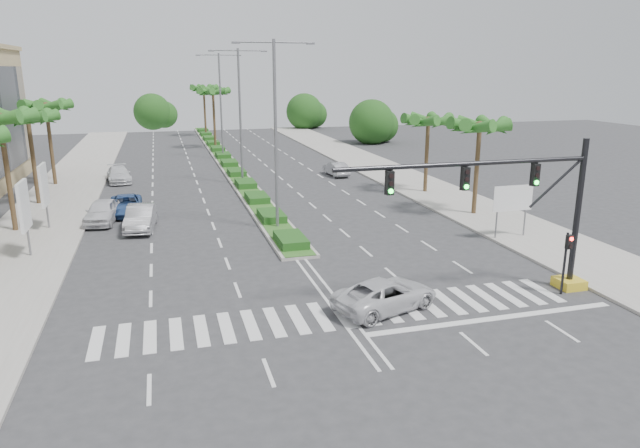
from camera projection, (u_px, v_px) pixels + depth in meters
The scene contains 26 objects.
ground at pixel (343, 314), 24.60m from camera, with size 160.00×160.00×0.00m, color #333335.
footpath_right at pixel (443, 196), 47.12m from camera, with size 6.00×120.00×0.15m, color gray.
footpath_left at pixel (43, 222), 39.19m from camera, with size 6.00×120.00×0.15m, color gray.
median at pixel (224, 159), 66.38m from camera, with size 2.20×75.00×0.20m, color gray.
median_grass at pixel (224, 158), 66.35m from camera, with size 1.80×75.00×0.04m, color #345C1F.
signal_gantry at pixel (536, 222), 26.11m from camera, with size 12.60×1.20×7.20m.
pedestrian_signal at pixel (567, 253), 26.20m from camera, with size 0.28×0.36×3.00m.
direction_sign at pixel (513, 200), 34.90m from camera, with size 2.70×0.11×3.40m.
billboard_near at pixel (24, 206), 31.19m from camera, with size 0.18×2.10×4.35m.
billboard_far at pixel (44, 186), 36.76m from camera, with size 0.18×2.10×4.35m.
palm_left_mid at pixel (0, 122), 35.16m from camera, with size 4.57×4.68×7.95m.
palm_left_far at pixel (28, 121), 42.75m from camera, with size 4.57×4.68×7.35m.
palm_left_end at pixel (46, 109), 50.08m from camera, with size 4.57×4.68×7.75m.
palm_right_near at pixel (480, 129), 39.76m from camera, with size 4.57×4.68×7.05m.
palm_right_far at pixel (428, 123), 47.27m from camera, with size 4.57×4.68×6.75m.
palm_median_a at pixel (213, 94), 73.82m from camera, with size 4.57×4.68×8.05m.
palm_median_b at pixel (204, 90), 87.76m from camera, with size 4.57×4.68×8.05m.
streetlight_near at pixel (275, 125), 35.82m from camera, with size 5.10×0.25×12.00m.
streetlight_mid at pixel (240, 109), 50.69m from camera, with size 5.10×0.25×12.00m.
streetlight_far at pixel (221, 100), 65.55m from camera, with size 5.10×0.25×12.00m.
car_parked_a at pixel (102, 212), 39.02m from camera, with size 1.88×4.68×1.60m, color silver.
car_parked_b at pixel (141, 218), 37.46m from camera, with size 1.69×4.85×1.60m, color #ACABAF.
car_parked_c at pixel (126, 205), 41.43m from camera, with size 2.26×4.91×1.37m, color #2D508C.
car_parked_d at pixel (119, 174), 53.29m from camera, with size 2.01×4.95×1.44m, color silver.
car_crossing at pixel (386, 295), 24.94m from camera, with size 2.27×4.91×1.37m, color silver.
car_right at pixel (336, 169), 56.57m from camera, with size 1.43×4.11×1.35m, color #A3A2A7.
Camera 1 is at (-7.08, -21.61, 10.20)m, focal length 32.00 mm.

